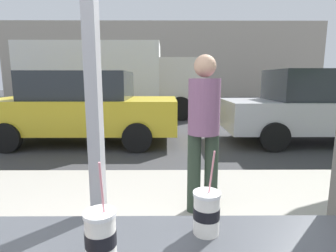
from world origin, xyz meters
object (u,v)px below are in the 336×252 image
object	(u,v)px
soda_cup_left	(206,212)
box_truck	(111,78)
parked_car_silver	(320,106)
pedestrian	(204,125)
soda_cup_right	(101,237)
parked_car_yellow	(83,107)

from	to	relation	value
soda_cup_left	box_truck	world-z (taller)	box_truck
parked_car_silver	pedestrian	bearing A→B (deg)	-131.42
soda_cup_right	parked_car_yellow	distance (m)	6.06
parked_car_silver	box_truck	distance (m)	7.63
box_truck	pedestrian	size ratio (longest dim) A/B	4.40
soda_cup_right	parked_car_yellow	xyz separation A→B (m)	(-1.82, 5.78, -0.19)
parked_car_yellow	parked_car_silver	size ratio (longest dim) A/B	0.97
parked_car_yellow	pedestrian	size ratio (longest dim) A/B	2.75
soda_cup_left	box_truck	bearing A→B (deg)	103.14
parked_car_silver	pedestrian	world-z (taller)	pedestrian
box_truck	parked_car_silver	bearing A→B (deg)	-37.65
parked_car_yellow	box_truck	size ratio (longest dim) A/B	0.63
soda_cup_left	parked_car_yellow	size ratio (longest dim) A/B	0.07
parked_car_yellow	box_truck	world-z (taller)	box_truck
parked_car_silver	parked_car_yellow	bearing A→B (deg)	180.00
soda_cup_left	soda_cup_right	distance (m)	0.38
soda_cup_left	parked_car_yellow	world-z (taller)	parked_car_yellow
soda_cup_left	pedestrian	xyz separation A→B (m)	(0.23, 1.78, 0.02)
soda_cup_left	pedestrian	world-z (taller)	pedestrian
soda_cup_right	parked_car_silver	xyz separation A→B (m)	(3.96, 5.78, -0.18)
box_truck	soda_cup_left	bearing A→B (deg)	-76.86
parked_car_silver	box_truck	bearing A→B (deg)	142.35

